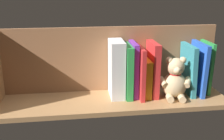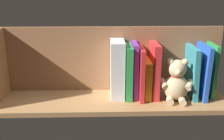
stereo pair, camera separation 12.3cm
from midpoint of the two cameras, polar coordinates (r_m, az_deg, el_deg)
ground_plane at (r=128.37cm, az=2.76°, el=-6.45°), size 106.87×27.84×2.20cm
shelf_back_panel at (r=133.56cm, az=2.49°, el=2.26°), size 106.87×1.50×31.67cm
book_0 at (r=138.41cm, az=22.24°, el=-0.01°), size 1.97×13.63×24.81cm
book_1 at (r=139.75cm, az=21.06°, el=-1.51°), size 2.12×11.46×16.46cm
book_2 at (r=135.08cm, az=20.80°, el=-0.24°), size 2.45×17.21×24.89cm
book_3 at (r=137.41cm, az=19.36°, el=-0.60°), size 1.88×11.21×21.16cm
book_4 at (r=133.82cm, az=18.80°, el=-0.41°), size 2.98×16.39×23.93cm
teddy_bear at (r=128.01cm, az=15.96°, el=-2.53°), size 15.70×13.72×19.58cm
book_5 at (r=129.11cm, az=11.50°, el=-0.09°), size 3.11×15.22×25.41cm
book_6 at (r=129.44cm, az=9.87°, el=-1.72°), size 3.13×15.43×17.83cm
book_7 at (r=127.08cm, az=8.72°, el=-0.61°), size 1.88×17.26×23.80cm
book_8 at (r=127.91cm, az=7.51°, el=-0.02°), size 2.57×14.02×25.54cm
book_9 at (r=127.00cm, az=6.19°, el=-0.33°), size 2.92×15.30×24.58cm
dictionary_thick_white at (r=126.52cm, az=3.91°, el=0.15°), size 6.31×14.23×26.62cm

